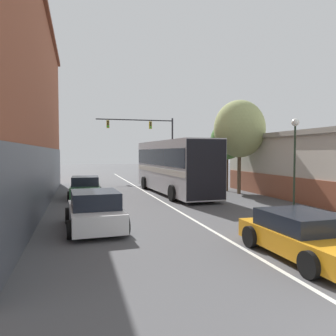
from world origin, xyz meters
name	(u,v)px	position (x,y,z in m)	size (l,w,h in m)	color
lane_center_line	(154,197)	(0.00, 18.12, 0.00)	(0.14, 48.23, 0.01)	silver
bus	(173,164)	(1.72, 19.48, 2.09)	(3.17, 11.38, 3.75)	#B7B7BC
hatchback_foreground	(305,236)	(1.29, 4.90, 0.60)	(2.23, 4.29, 1.23)	orange
parked_car_left_near	(95,211)	(-4.23, 9.88, 0.70)	(2.29, 4.25, 1.48)	silver
parked_car_left_mid	(85,188)	(-4.38, 19.05, 0.65)	(2.20, 4.02, 1.39)	#285633
traffic_signal_gantry	(151,135)	(2.89, 32.22, 4.89)	(8.42, 0.36, 6.74)	black
street_lamp	(295,149)	(5.97, 11.72, 3.12)	(0.39, 0.39, 4.68)	#233323
street_tree_near	(227,141)	(6.08, 19.85, 3.83)	(2.60, 2.34, 5.27)	#4C3823
street_tree_far	(240,129)	(6.23, 18.21, 4.60)	(3.68, 3.31, 6.64)	brown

